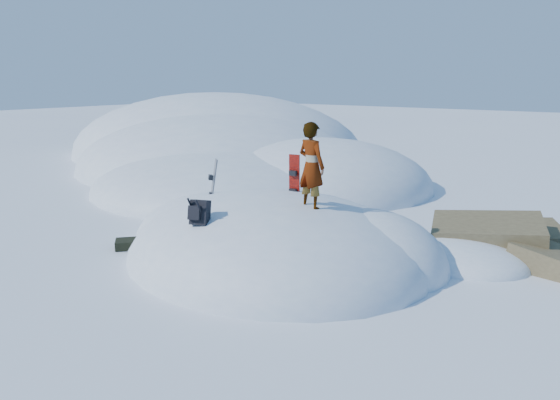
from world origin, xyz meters
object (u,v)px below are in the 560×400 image
Objects in this scene: snowboard_dark at (212,188)px; backpack at (199,212)px; person at (311,166)px; snowboard_red at (294,184)px.

snowboard_dark is 2.53× the size of backpack.
person is (1.53, 1.64, 0.85)m from backpack.
backpack is 2.40m from person.
snowboard_red is 0.95× the size of snowboard_dark.
person reaches higher than backpack.
person is (1.04, -0.88, 0.62)m from snowboard_red.
snowboard_dark is at bearing 0.92° from person.
backpack is (-0.49, -2.52, -0.22)m from snowboard_red.
snowboard_red is at bearing 58.26° from backpack.
snowboard_red reaches higher than backpack.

